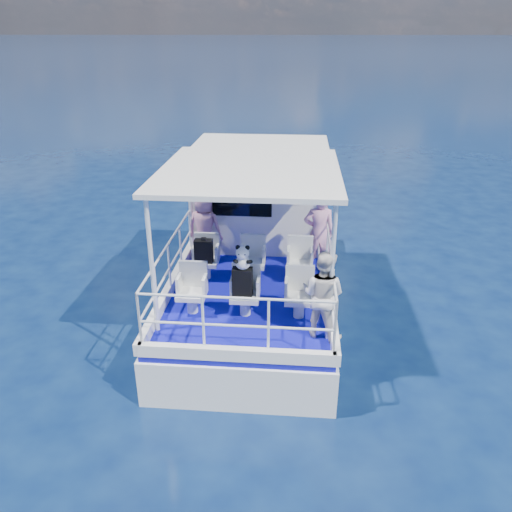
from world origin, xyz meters
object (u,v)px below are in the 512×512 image
Objects in this scene: panda at (243,257)px; passenger_port_fwd at (205,228)px; backpack_center at (242,282)px; passenger_stbd_aft at (323,294)px.

passenger_port_fwd is at bearing 115.50° from panda.
passenger_port_fwd is 3.60× the size of panda.
panda reaches higher than backpack_center.
panda is (0.01, -0.01, 0.45)m from backpack_center.
backpack_center is 1.21× the size of panda.
backpack_center is (-1.29, 0.48, -0.09)m from passenger_stbd_aft.
passenger_port_fwd is 2.40m from panda.
passenger_stbd_aft reaches higher than backpack_center.
passenger_stbd_aft reaches higher than panda.
passenger_port_fwd is at bearing -22.77° from passenger_stbd_aft.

